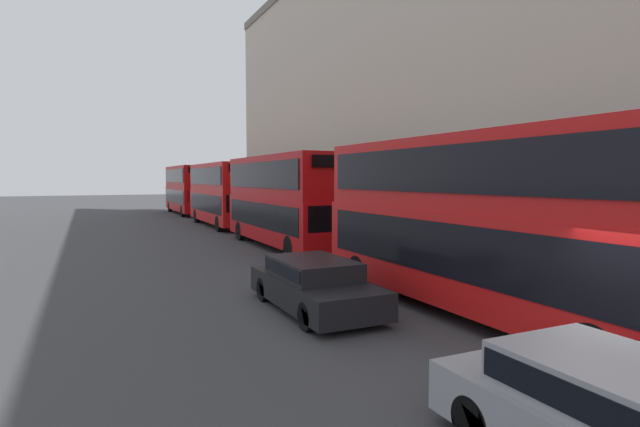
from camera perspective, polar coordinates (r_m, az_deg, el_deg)
The scene contains 7 objects.
ground_plane at distance 8.80m, azimuth 31.85°, elevation -18.67°, with size 200.00×200.00×0.00m, color #38383A.
bus_leading at distance 12.44m, azimuth 18.05°, elevation -0.42°, with size 2.59×10.86×4.31m.
bus_second_in_queue at distance 23.64m, azimuth -4.06°, elevation 1.84°, with size 2.59×10.38×4.33m.
bus_third_in_queue at distance 34.86m, azimuth -11.04°, elevation 2.46°, with size 2.59×10.08×4.28m.
bus_trailing at distance 47.41m, azimuth -14.84°, elevation 2.87°, with size 2.59×10.41×4.37m.
car_dark_sedan at distance 6.58m, azimuth 31.56°, elevation -19.73°, with size 1.89×4.31×1.37m.
car_hatchback at distance 12.59m, azimuth -0.68°, elevation -7.94°, with size 1.90×4.56×1.29m.
Camera 1 is at (-6.90, -4.34, 3.32)m, focal length 28.00 mm.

